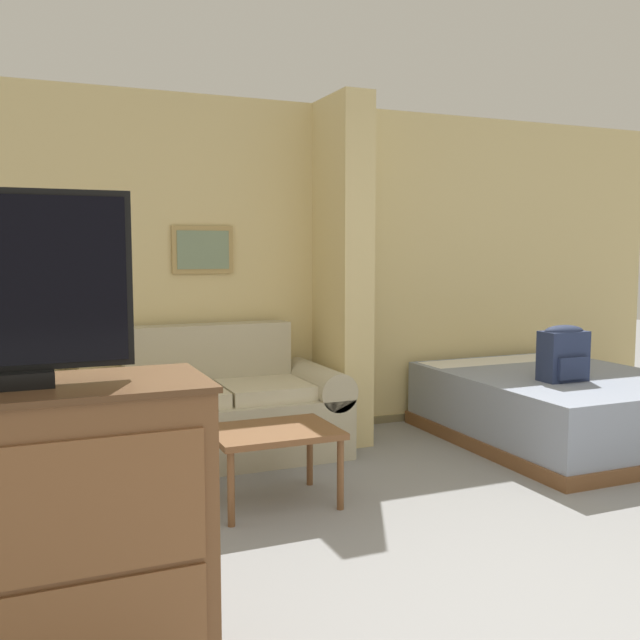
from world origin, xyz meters
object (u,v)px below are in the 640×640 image
coffee_table (273,438)px  bed (557,406)px  tv_dresser (20,551)px  tv (8,290)px  table_lamp (66,345)px  couch (219,411)px  backpack (564,352)px

coffee_table → bed: (2.47, 0.46, -0.13)m
tv_dresser → tv: size_ratio=1.63×
table_lamp → tv: 2.47m
tv → couch: bearing=62.4°
table_lamp → coffee_table: bearing=-42.6°
bed → backpack: (-0.19, -0.26, 0.46)m
coffee_table → bed: 2.51m
couch → backpack: size_ratio=4.31×
couch → bed: (2.51, -0.59, -0.06)m
coffee_table → backpack: bearing=5.1°
table_lamp → backpack: bearing=-13.0°
bed → backpack: 0.56m
table_lamp → tv_dresser: tv_dresser is taller
coffee_table → bed: size_ratio=0.37×
couch → tv_dresser: (-1.30, -2.48, 0.20)m
table_lamp → bed: bearing=-8.3°
tv_dresser → coffee_table: bearing=47.0°
tv_dresser → backpack: bearing=24.4°
tv_dresser → bed: bearing=26.5°
table_lamp → tv: size_ratio=0.63×
bed → couch: bearing=166.8°
bed → table_lamp: bearing=171.7°
table_lamp → tv: bearing=-96.8°
tv_dresser → table_lamp: bearing=83.2°
table_lamp → tv_dresser: bearing=-96.8°
tv → bed: (3.81, 1.90, -1.08)m
backpack → coffee_table: bearing=-174.9°
couch → tv: tv is taller
tv → table_lamp: bearing=83.2°
tv_dresser → tv: bearing=90.0°
couch → tv_dresser: tv_dresser is taller
table_lamp → backpack: table_lamp is taller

